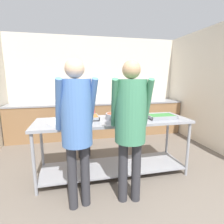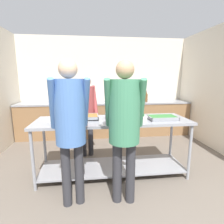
# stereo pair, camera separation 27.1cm
# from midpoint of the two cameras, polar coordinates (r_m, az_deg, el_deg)

# --- Properties ---
(wall_rear) EXTENTS (4.69, 0.06, 2.65)m
(wall_rear) POSITION_cam_midpoint_polar(r_m,az_deg,el_deg) (5.01, -6.72, 8.38)
(wall_rear) COLOR beige
(wall_rear) RESTS_ON ground_plane
(wall_right) EXTENTS (0.06, 4.02, 2.65)m
(wall_right) POSITION_cam_midpoint_polar(r_m,az_deg,el_deg) (4.16, 30.59, 6.35)
(wall_right) COLOR beige
(wall_right) RESTS_ON ground_plane
(back_counter) EXTENTS (4.53, 0.65, 0.92)m
(back_counter) POSITION_cam_midpoint_polar(r_m,az_deg,el_deg) (4.77, -6.02, -2.26)
(back_counter) COLOR olive
(back_counter) RESTS_ON ground_plane
(serving_counter) EXTENTS (2.38, 0.73, 0.92)m
(serving_counter) POSITION_cam_midpoint_polar(r_m,az_deg,el_deg) (2.82, -2.34, -8.36)
(serving_counter) COLOR gray
(serving_counter) RESTS_ON ground_plane
(plate_stack) EXTENTS (0.24, 0.24, 0.05)m
(plate_stack) POSITION_cam_midpoint_polar(r_m,az_deg,el_deg) (2.72, -20.77, -2.74)
(plate_stack) COLOR white
(plate_stack) RESTS_ON serving_counter
(serving_tray_vegetables) EXTENTS (0.49, 0.33, 0.05)m
(serving_tray_vegetables) POSITION_cam_midpoint_polar(r_m,az_deg,el_deg) (2.79, -12.30, -1.89)
(serving_tray_vegetables) COLOR gray
(serving_tray_vegetables) RESTS_ON serving_counter
(sauce_pan) EXTENTS (0.43, 0.29, 0.09)m
(sauce_pan) POSITION_cam_midpoint_polar(r_m,az_deg,el_deg) (2.75, -1.92, -1.33)
(sauce_pan) COLOR gray
(sauce_pan) RESTS_ON serving_counter
(broccoli_bowl) EXTENTS (0.24, 0.24, 0.12)m
(broccoli_bowl) POSITION_cam_midpoint_polar(r_m,az_deg,el_deg) (2.72, 6.22, -1.55)
(broccoli_bowl) COLOR silver
(broccoli_bowl) RESTS_ON serving_counter
(serving_tray_roast) EXTENTS (0.44, 0.28, 0.05)m
(serving_tray_roast) POSITION_cam_midpoint_polar(r_m,az_deg,el_deg) (2.89, 13.18, -1.51)
(serving_tray_roast) COLOR gray
(serving_tray_roast) RESTS_ON serving_counter
(guest_serving_left) EXTENTS (0.51, 0.40, 1.76)m
(guest_serving_left) POSITION_cam_midpoint_polar(r_m,az_deg,el_deg) (2.07, 2.38, -2.20)
(guest_serving_left) COLOR #2D2D33
(guest_serving_left) RESTS_ON ground_plane
(guest_serving_right) EXTENTS (0.49, 0.41, 1.76)m
(guest_serving_right) POSITION_cam_midpoint_polar(r_m,az_deg,el_deg) (2.03, -15.28, -2.55)
(guest_serving_right) COLOR #2D2D33
(guest_serving_right) RESTS_ON ground_plane
(cook_behind_counter) EXTENTS (0.46, 0.38, 1.61)m
(cook_behind_counter) POSITION_cam_midpoint_polar(r_m,az_deg,el_deg) (3.40, -11.71, 1.40)
(cook_behind_counter) COLOR #2D2D33
(cook_behind_counter) RESTS_ON ground_plane
(water_bottle) EXTENTS (0.08, 0.08, 0.30)m
(water_bottle) POSITION_cam_midpoint_polar(r_m,az_deg,el_deg) (4.83, 7.09, 5.03)
(water_bottle) COLOR brown
(water_bottle) RESTS_ON back_counter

